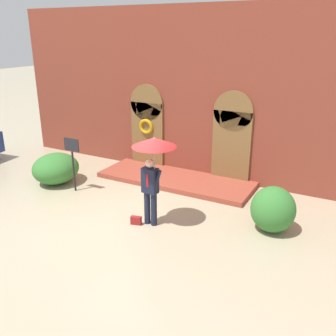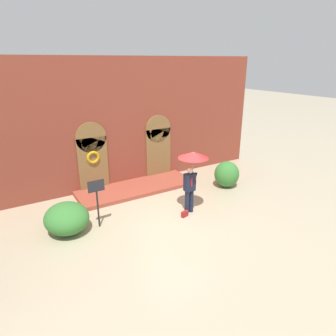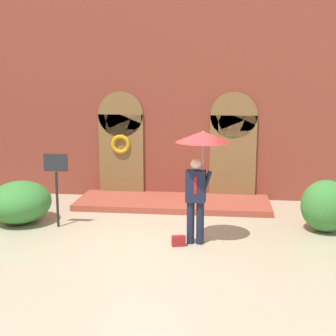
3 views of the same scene
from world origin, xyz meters
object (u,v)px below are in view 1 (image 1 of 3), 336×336
(shrub_right, at_px, (273,209))
(shrub_left, at_px, (56,168))
(person_with_umbrella, at_px, (153,155))
(sign_post, at_px, (72,156))
(handbag, at_px, (136,220))

(shrub_right, bearing_deg, shrub_left, -178.62)
(person_with_umbrella, distance_m, sign_post, 3.50)
(person_with_umbrella, xyz_separation_m, shrub_left, (-4.34, 0.99, -1.41))
(handbag, bearing_deg, shrub_right, 8.37)
(sign_post, height_order, shrub_left, sign_post)
(person_with_umbrella, xyz_separation_m, sign_post, (-3.34, 0.76, -0.75))
(handbag, bearing_deg, shrub_left, 148.37)
(handbag, bearing_deg, sign_post, 147.09)
(person_with_umbrella, height_order, shrub_right, person_with_umbrella)
(sign_post, distance_m, shrub_left, 1.23)
(person_with_umbrella, bearing_deg, handbag, -154.91)
(person_with_umbrella, xyz_separation_m, shrub_right, (2.77, 1.16, -1.33))
(handbag, distance_m, sign_post, 3.24)
(shrub_left, bearing_deg, sign_post, -13.12)
(shrub_left, bearing_deg, shrub_right, 1.38)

